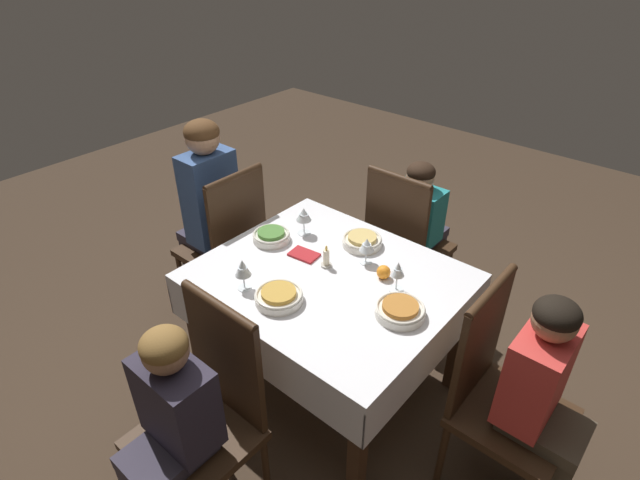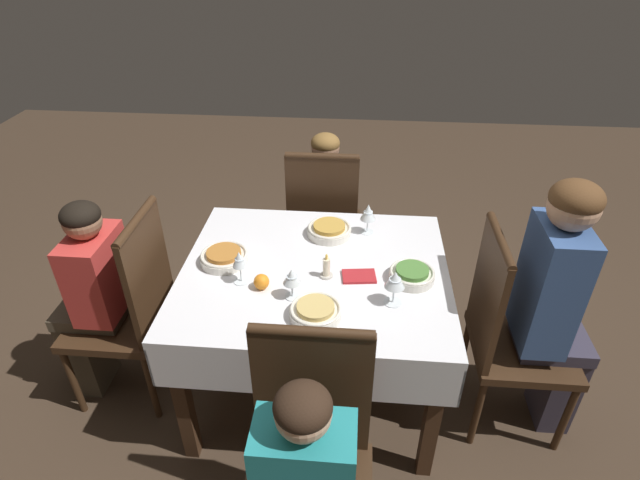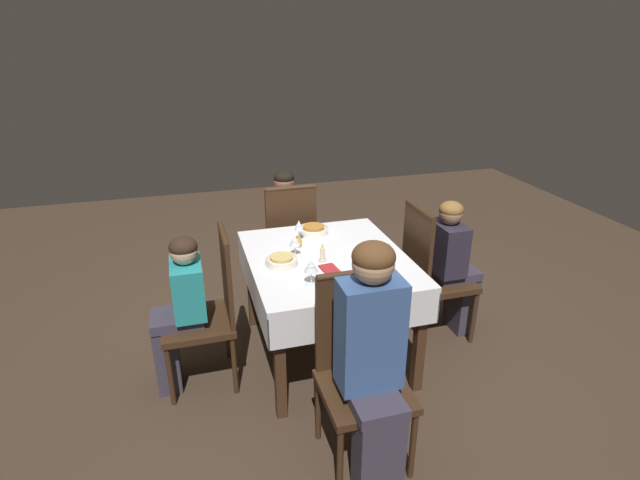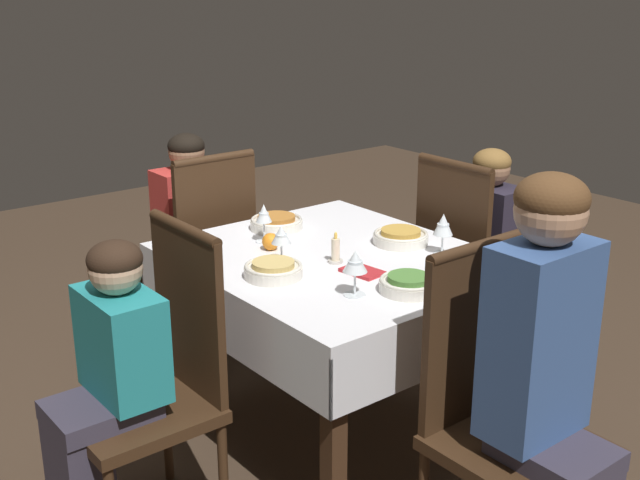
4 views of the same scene
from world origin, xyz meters
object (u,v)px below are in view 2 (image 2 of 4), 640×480
at_px(wine_glass_east, 239,261).
at_px(napkin_red_folded, 359,276).
at_px(bowl_south, 329,230).
at_px(wine_glass_south, 368,213).
at_px(dining_table, 315,286).
at_px(bowl_north, 316,311).
at_px(person_child_dark, 326,201).
at_px(wine_glass_west, 395,281).
at_px(wine_glass_north, 292,278).
at_px(bowl_west, 412,274).
at_px(chair_east, 131,305).
at_px(chair_north, 309,458).
at_px(chair_west, 507,329).
at_px(person_adult_denim, 556,301).
at_px(chair_south, 323,220).
at_px(orange_fruit, 261,282).
at_px(bowl_east, 224,257).
at_px(candle_centerpiece, 326,269).
at_px(person_child_red, 92,295).

bearing_deg(wine_glass_east, napkin_red_folded, -172.00).
height_order(bowl_south, wine_glass_south, wine_glass_south).
distance_m(dining_table, bowl_north, 0.33).
distance_m(person_child_dark, napkin_red_folded, 1.02).
relative_size(wine_glass_west, napkin_red_folded, 1.00).
bearing_deg(wine_glass_north, bowl_west, -162.13).
distance_m(chair_east, bowl_north, 0.94).
xyz_separation_m(chair_north, wine_glass_west, (-0.28, -0.57, 0.32)).
distance_m(wine_glass_south, bowl_north, 0.66).
height_order(chair_east, wine_glass_east, chair_east).
bearing_deg(wine_glass_south, chair_west, 146.81).
xyz_separation_m(person_adult_denim, wine_glass_west, (0.67, 0.11, 0.15)).
xyz_separation_m(chair_north, wine_glass_south, (-0.17, -1.09, 0.32)).
bearing_deg(wine_glass_north, chair_south, -93.00).
bearing_deg(person_child_dark, person_adult_denim, 135.12).
bearing_deg(chair_east, bowl_west, 91.33).
bearing_deg(wine_glass_south, orange_fruit, 47.44).
distance_m(person_child_dark, bowl_north, 1.26).
xyz_separation_m(chair_south, wine_glass_west, (-0.35, 0.96, 0.32)).
distance_m(dining_table, bowl_east, 0.42).
height_order(person_child_dark, candle_centerpiece, person_child_dark).
bearing_deg(bowl_west, person_child_red, 1.17).
relative_size(person_child_red, bowl_north, 5.26).
bearing_deg(chair_west, person_child_red, 89.49).
distance_m(person_child_dark, wine_glass_north, 1.17).
distance_m(bowl_west, bowl_south, 0.49).
height_order(chair_south, orange_fruit, chair_south).
bearing_deg(bowl_east, wine_glass_east, 128.47).
bearing_deg(chair_south, chair_east, 45.25).
distance_m(wine_glass_west, bowl_north, 0.33).
height_order(person_adult_denim, bowl_south, person_adult_denim).
bearing_deg(bowl_south, chair_south, -82.21).
height_order(chair_east, person_adult_denim, person_adult_denim).
bearing_deg(chair_west, chair_south, 45.67).
bearing_deg(person_child_red, chair_south, 129.77).
bearing_deg(person_child_red, candle_centerpiece, 91.00).
distance_m(person_child_dark, person_child_red, 1.42).
relative_size(person_adult_denim, candle_centerpiece, 10.74).
xyz_separation_m(person_child_dark, person_child_red, (1.00, 1.01, 0.02)).
relative_size(chair_east, orange_fruit, 15.47).
relative_size(bowl_west, orange_fruit, 2.96).
relative_size(dining_table, chair_south, 1.16).
bearing_deg(bowl_north, chair_west, -164.77).
height_order(person_child_red, candle_centerpiece, person_child_red).
height_order(person_adult_denim, person_child_red, person_adult_denim).
height_order(wine_glass_west, wine_glass_north, wine_glass_west).
bearing_deg(chair_south, candle_centerpiece, 95.40).
height_order(chair_west, chair_south, same).
xyz_separation_m(bowl_south, wine_glass_south, (-0.18, -0.04, 0.08)).
bearing_deg(bowl_north, bowl_west, -145.08).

